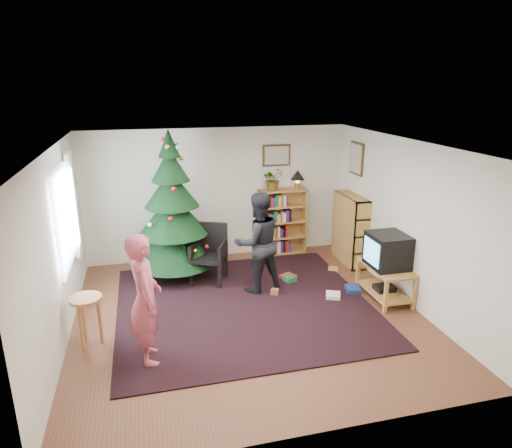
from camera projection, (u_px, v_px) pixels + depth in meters
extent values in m
plane|color=brown|center=(248.00, 314.00, 6.78)|extent=(5.00, 5.00, 0.00)
plane|color=white|center=(247.00, 146.00, 6.03)|extent=(5.00, 5.00, 0.00)
cube|color=silver|center=(218.00, 194.00, 8.72)|extent=(5.00, 0.02, 2.50)
cube|color=silver|center=(311.00, 322.00, 4.09)|extent=(5.00, 0.02, 2.50)
cube|color=silver|center=(57.00, 250.00, 5.82)|extent=(0.02, 5.00, 2.50)
cube|color=silver|center=(406.00, 222.00, 6.99)|extent=(0.02, 5.00, 2.50)
cube|color=black|center=(244.00, 304.00, 7.06)|extent=(3.80, 3.60, 0.02)
cube|color=silver|center=(64.00, 218.00, 6.31)|extent=(0.04, 1.20, 1.40)
cube|color=white|center=(74.00, 205.00, 6.97)|extent=(0.06, 0.35, 1.60)
cube|color=#4C3319|center=(277.00, 155.00, 8.75)|extent=(0.55, 0.03, 0.42)
cube|color=beige|center=(277.00, 155.00, 8.75)|extent=(0.47, 0.01, 0.34)
cube|color=#4C3319|center=(357.00, 159.00, 8.39)|extent=(0.03, 0.50, 0.60)
cube|color=beige|center=(357.00, 159.00, 8.39)|extent=(0.01, 0.42, 0.52)
cylinder|color=#3F2816|center=(176.00, 269.00, 8.07)|extent=(0.14, 0.14, 0.28)
cone|color=black|center=(174.00, 240.00, 7.91)|extent=(1.42, 1.42, 0.80)
cone|color=black|center=(173.00, 213.00, 7.76)|extent=(1.19, 1.19, 0.71)
cone|color=black|center=(171.00, 188.00, 7.63)|extent=(0.92, 0.92, 0.63)
cone|color=black|center=(170.00, 165.00, 7.51)|extent=(0.64, 0.64, 0.55)
cone|color=black|center=(169.00, 143.00, 7.40)|extent=(0.37, 0.37, 0.46)
cube|color=#B58D40|center=(282.00, 222.00, 9.04)|extent=(0.95, 0.30, 1.30)
cube|color=#B58D40|center=(283.00, 190.00, 8.85)|extent=(0.95, 0.30, 0.03)
cube|color=#B58D40|center=(350.00, 229.00, 8.58)|extent=(0.30, 0.95, 1.30)
cube|color=#B58D40|center=(352.00, 196.00, 8.39)|extent=(0.30, 0.95, 0.03)
cube|color=#B58D40|center=(386.00, 267.00, 7.13)|extent=(0.54, 0.97, 0.04)
cube|color=#B58D40|center=(386.00, 298.00, 6.74)|extent=(0.05, 0.05, 0.51)
cube|color=#B58D40|center=(414.00, 294.00, 6.85)|extent=(0.05, 0.05, 0.51)
cube|color=#B58D40|center=(358.00, 274.00, 7.58)|extent=(0.05, 0.05, 0.51)
cube|color=#B58D40|center=(384.00, 271.00, 7.69)|extent=(0.05, 0.05, 0.51)
cube|color=#B58D40|center=(384.00, 291.00, 7.25)|extent=(0.50, 0.93, 0.03)
cube|color=black|center=(384.00, 288.00, 7.24)|extent=(0.30, 0.25, 0.08)
cube|color=black|center=(388.00, 250.00, 7.05)|extent=(0.55, 0.60, 0.52)
cube|color=#5DB2FF|center=(371.00, 252.00, 6.98)|extent=(0.01, 0.47, 0.38)
cube|color=black|center=(209.00, 258.00, 7.73)|extent=(0.72, 0.72, 0.05)
cube|color=black|center=(206.00, 237.00, 7.88)|extent=(0.52, 0.26, 0.55)
cube|color=black|center=(197.00, 277.00, 7.52)|extent=(0.07, 0.07, 0.45)
cube|color=black|center=(226.00, 274.00, 7.63)|extent=(0.07, 0.07, 0.45)
cube|color=black|center=(193.00, 266.00, 7.97)|extent=(0.07, 0.07, 0.45)
cube|color=black|center=(221.00, 263.00, 8.09)|extent=(0.07, 0.07, 0.45)
cylinder|color=#B58D40|center=(85.00, 299.00, 5.82)|extent=(0.41, 0.41, 0.05)
cylinder|color=#B58D40|center=(100.00, 321.00, 5.96)|extent=(0.05, 0.05, 0.64)
cylinder|color=#B58D40|center=(83.00, 318.00, 6.02)|extent=(0.05, 0.05, 0.64)
cylinder|color=#B58D40|center=(81.00, 328.00, 5.79)|extent=(0.05, 0.05, 0.64)
imported|color=#B24754|center=(145.00, 299.00, 5.45)|extent=(0.45, 0.64, 1.65)
imported|color=black|center=(258.00, 243.00, 7.33)|extent=(0.91, 0.77, 1.66)
imported|color=gray|center=(273.00, 179.00, 8.73)|extent=(0.49, 0.46, 0.44)
cylinder|color=#A57F33|center=(297.00, 186.00, 8.90)|extent=(0.11, 0.11, 0.11)
sphere|color=#FFD88C|center=(298.00, 180.00, 8.86)|extent=(0.11, 0.11, 0.11)
cone|color=black|center=(298.00, 175.00, 8.83)|extent=(0.27, 0.27, 0.18)
cube|color=#A51E19|center=(288.00, 277.00, 7.97)|extent=(0.20, 0.20, 0.08)
cube|color=navy|center=(353.00, 290.00, 7.48)|extent=(0.20, 0.20, 0.08)
cube|color=#1E592D|center=(289.00, 280.00, 7.87)|extent=(0.20, 0.20, 0.08)
cube|color=gold|center=(333.00, 268.00, 8.34)|extent=(0.20, 0.20, 0.08)
cube|color=brown|center=(275.00, 293.00, 7.38)|extent=(0.20, 0.20, 0.08)
cube|color=beige|center=(333.00, 296.00, 7.27)|extent=(0.20, 0.20, 0.08)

